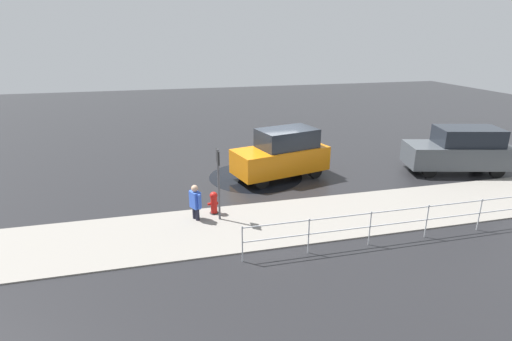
{
  "coord_description": "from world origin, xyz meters",
  "views": [
    {
      "loc": [
        4.76,
        15.26,
        5.75
      ],
      "look_at": [
        1.31,
        1.56,
        0.9
      ],
      "focal_mm": 28.0,
      "sensor_mm": 36.0,
      "label": 1
    }
  ],
  "objects_px": {
    "fire_hydrant": "(214,203)",
    "pedestrian": "(195,201)",
    "parked_sedan": "(460,150)",
    "moving_hatchback": "(282,154)",
    "sign_post": "(218,174)"
  },
  "relations": [
    {
      "from": "fire_hydrant",
      "to": "sign_post",
      "type": "distance_m",
      "value": 1.28
    },
    {
      "from": "fire_hydrant",
      "to": "pedestrian",
      "type": "xyz_separation_m",
      "value": [
        0.64,
        0.31,
        0.28
      ]
    },
    {
      "from": "moving_hatchback",
      "to": "pedestrian",
      "type": "bearing_deg",
      "value": 39.52
    },
    {
      "from": "pedestrian",
      "to": "sign_post",
      "type": "height_order",
      "value": "sign_post"
    },
    {
      "from": "parked_sedan",
      "to": "sign_post",
      "type": "height_order",
      "value": "sign_post"
    },
    {
      "from": "parked_sedan",
      "to": "fire_hydrant",
      "type": "xyz_separation_m",
      "value": [
        10.99,
        1.73,
        -0.6
      ]
    },
    {
      "from": "sign_post",
      "to": "pedestrian",
      "type": "bearing_deg",
      "value": -13.72
    },
    {
      "from": "parked_sedan",
      "to": "sign_post",
      "type": "distance_m",
      "value": 11.12
    },
    {
      "from": "moving_hatchback",
      "to": "parked_sedan",
      "type": "bearing_deg",
      "value": 171.06
    },
    {
      "from": "parked_sedan",
      "to": "pedestrian",
      "type": "xyz_separation_m",
      "value": [
        11.62,
        2.05,
        -0.31
      ]
    },
    {
      "from": "fire_hydrant",
      "to": "sign_post",
      "type": "xyz_separation_m",
      "value": [
        -0.11,
        0.5,
        1.18
      ]
    },
    {
      "from": "moving_hatchback",
      "to": "fire_hydrant",
      "type": "bearing_deg",
      "value": 41.64
    },
    {
      "from": "moving_hatchback",
      "to": "pedestrian",
      "type": "xyz_separation_m",
      "value": [
        3.95,
        3.25,
        -0.34
      ]
    },
    {
      "from": "fire_hydrant",
      "to": "moving_hatchback",
      "type": "bearing_deg",
      "value": -138.36
    },
    {
      "from": "fire_hydrant",
      "to": "pedestrian",
      "type": "relative_size",
      "value": 0.66
    }
  ]
}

